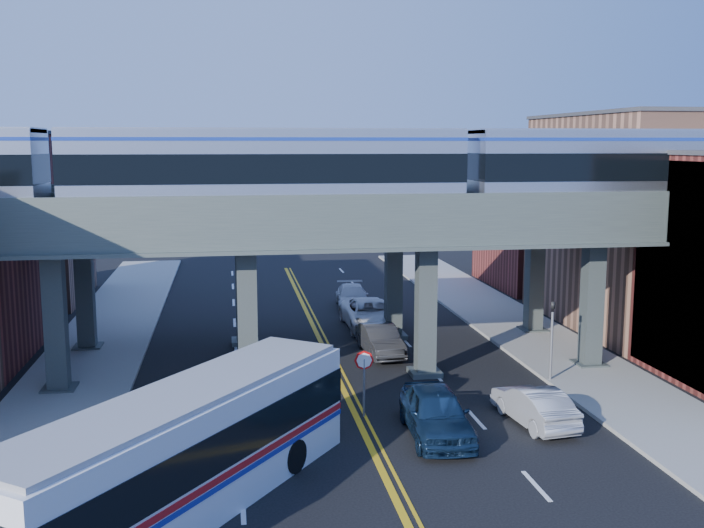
{
  "coord_description": "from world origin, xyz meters",
  "views": [
    {
      "loc": [
        -4.73,
        -25.71,
        10.49
      ],
      "look_at": [
        0.51,
        7.28,
        5.34
      ],
      "focal_mm": 40.0,
      "sensor_mm": 36.0,
      "label": 1
    }
  ],
  "objects": [
    {
      "name": "ground",
      "position": [
        0.0,
        0.0,
        0.0
      ],
      "size": [
        120.0,
        120.0,
        0.0
      ],
      "primitive_type": "plane",
      "color": "black",
      "rests_on": "ground"
    },
    {
      "name": "sidewalk_west",
      "position": [
        -11.5,
        10.0,
        0.08
      ],
      "size": [
        5.0,
        70.0,
        0.16
      ],
      "primitive_type": "cube",
      "color": "gray",
      "rests_on": "ground"
    },
    {
      "name": "sidewalk_east",
      "position": [
        11.5,
        10.0,
        0.08
      ],
      "size": [
        5.0,
        70.0,
        0.16
      ],
      "primitive_type": "cube",
      "color": "gray",
      "rests_on": "ground"
    },
    {
      "name": "building_west_c",
      "position": [
        -18.5,
        29.0,
        4.0
      ],
      "size": [
        8.0,
        10.0,
        8.0
      ],
      "primitive_type": "cube",
      "color": "#98674E",
      "rests_on": "ground"
    },
    {
      "name": "building_east_b",
      "position": [
        18.5,
        16.0,
        6.0
      ],
      "size": [
        8.0,
        14.0,
        12.0
      ],
      "primitive_type": "cube",
      "color": "#98674E",
      "rests_on": "ground"
    },
    {
      "name": "building_east_c",
      "position": [
        18.5,
        29.0,
        4.5
      ],
      "size": [
        8.0,
        10.0,
        9.0
      ],
      "primitive_type": "cube",
      "color": "maroon",
      "rests_on": "ground"
    },
    {
      "name": "mural_panel",
      "position": [
        14.55,
        4.0,
        4.75
      ],
      "size": [
        0.1,
        9.5,
        9.5
      ],
      "primitive_type": "cube",
      "color": "teal",
      "rests_on": "ground"
    },
    {
      "name": "elevated_viaduct_near",
      "position": [
        0.0,
        8.0,
        6.47
      ],
      "size": [
        52.0,
        3.6,
        7.4
      ],
      "color": "#394241",
      "rests_on": "ground"
    },
    {
      "name": "elevated_viaduct_far",
      "position": [
        0.0,
        15.0,
        6.47
      ],
      "size": [
        52.0,
        3.6,
        7.4
      ],
      "color": "#394241",
      "rests_on": "ground"
    },
    {
      "name": "transit_train",
      "position": [
        -3.05,
        8.0,
        9.45
      ],
      "size": [
        51.71,
        3.25,
        3.79
      ],
      "color": "black",
      "rests_on": "elevated_viaduct_near"
    },
    {
      "name": "stop_sign",
      "position": [
        0.3,
        3.0,
        1.76
      ],
      "size": [
        0.76,
        0.09,
        2.63
      ],
      "color": "slate",
      "rests_on": "ground"
    },
    {
      "name": "traffic_signal",
      "position": [
        9.2,
        6.0,
        2.3
      ],
      "size": [
        0.15,
        0.18,
        4.1
      ],
      "color": "slate",
      "rests_on": "ground"
    },
    {
      "name": "transit_bus",
      "position": [
        -6.11,
        -3.99,
        1.76
      ],
      "size": [
        10.28,
        12.43,
        3.43
      ],
      "rotation": [
        0.0,
        0.0,
        0.93
      ],
      "color": "silver",
      "rests_on": "ground"
    },
    {
      "name": "car_lane_a",
      "position": [
        2.51,
        0.52,
        0.9
      ],
      "size": [
        2.36,
        5.35,
        1.79
      ],
      "primitive_type": "imported",
      "rotation": [
        0.0,
        0.0,
        -0.05
      ],
      "color": "#10223B",
      "rests_on": "ground"
    },
    {
      "name": "car_lane_b",
      "position": [
        2.66,
        11.74,
        0.75
      ],
      "size": [
        1.86,
        4.62,
        1.49
      ],
      "primitive_type": "imported",
      "rotation": [
        0.0,
        0.0,
        0.06
      ],
      "color": "#2C2C2E",
      "rests_on": "ground"
    },
    {
      "name": "car_lane_c",
      "position": [
        3.14,
        17.27,
        0.83
      ],
      "size": [
        2.81,
        6.01,
        1.66
      ],
      "primitive_type": "imported",
      "rotation": [
        0.0,
        0.0,
        0.01
      ],
      "color": "silver",
      "rests_on": "ground"
    },
    {
      "name": "car_lane_d",
      "position": [
        3.06,
        23.2,
        0.72
      ],
      "size": [
        2.42,
        5.09,
        1.43
      ],
      "primitive_type": "imported",
      "rotation": [
        0.0,
        0.0,
        -0.08
      ],
      "color": "#ACABB0",
      "rests_on": "ground"
    },
    {
      "name": "car_parked_curb",
      "position": [
        6.5,
        1.21,
        0.73
      ],
      "size": [
        2.05,
        4.58,
        1.46
      ],
      "primitive_type": "imported",
      "rotation": [
        0.0,
        0.0,
        3.26
      ],
      "color": "#9FA0A3",
      "rests_on": "ground"
    }
  ]
}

